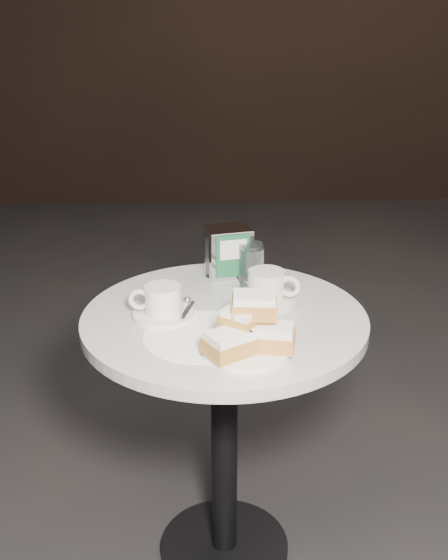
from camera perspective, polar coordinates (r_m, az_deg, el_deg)
ground at (r=2.14m, az=0.03°, el=-21.13°), size 7.00×7.00×0.00m
cafe_table at (r=1.81m, az=0.03°, el=-8.55°), size 0.70×0.70×0.74m
sugar_spill at (r=1.62m, az=-1.88°, el=-4.54°), size 0.36×0.36×0.00m
beignet_plate at (r=1.53m, az=2.05°, el=-4.26°), size 0.24×0.24×0.13m
coffee_cup_left at (r=1.70m, az=-5.02°, el=-1.89°), size 0.16×0.15×0.08m
coffee_cup_right at (r=1.78m, az=3.50°, el=-0.68°), size 0.20×0.20×0.08m
water_glass_left at (r=1.93m, az=-0.58°, el=1.82°), size 0.08×0.08×0.11m
water_glass_right at (r=1.89m, az=2.24°, el=1.33°), size 0.07×0.07×0.11m
napkin_dispenser at (r=1.93m, az=0.35°, el=2.32°), size 0.14×0.12×0.14m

